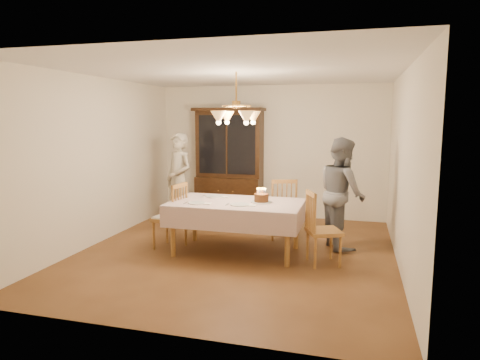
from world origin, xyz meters
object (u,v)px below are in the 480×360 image
(birthday_cake, at_px, (261,198))
(dining_table, at_px, (236,207))
(elderly_woman, at_px, (179,180))
(chair_far_side, at_px, (282,212))
(china_hutch, at_px, (229,165))

(birthday_cake, bearing_deg, dining_table, -173.10)
(dining_table, height_order, elderly_woman, elderly_woman)
(dining_table, distance_m, chair_far_side, 1.10)
(china_hutch, distance_m, birthday_cake, 2.50)
(dining_table, distance_m, birthday_cake, 0.39)
(dining_table, height_order, chair_far_side, chair_far_side)
(china_hutch, height_order, elderly_woman, china_hutch)
(chair_far_side, xyz_separation_m, elderly_woman, (-1.94, 0.28, 0.41))
(china_hutch, relative_size, birthday_cake, 7.20)
(china_hutch, distance_m, chair_far_side, 1.95)
(dining_table, distance_m, china_hutch, 2.41)
(dining_table, height_order, china_hutch, china_hutch)
(dining_table, xyz_separation_m, birthday_cake, (0.36, 0.04, 0.13))
(dining_table, relative_size, elderly_woman, 1.11)
(china_hutch, bearing_deg, elderly_woman, -121.67)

